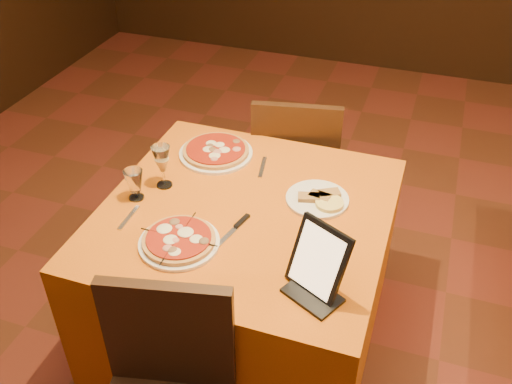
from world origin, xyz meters
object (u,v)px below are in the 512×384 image
(water_glass, at_px, (135,185))
(tablet, at_px, (318,259))
(pizza_far, at_px, (216,152))
(chair_main_far, at_px, (297,166))
(main_table, at_px, (246,278))
(wine_glass, at_px, (162,166))
(pizza_near, at_px, (179,241))

(water_glass, height_order, tablet, tablet)
(pizza_far, bearing_deg, chair_main_far, 60.73)
(main_table, height_order, wine_glass, wine_glass)
(tablet, bearing_deg, wine_glass, -178.91)
(pizza_far, xyz_separation_m, water_glass, (-0.18, -0.40, 0.05))
(pizza_near, height_order, tablet, tablet)
(chair_main_far, relative_size, pizza_near, 3.11)
(chair_main_far, height_order, water_glass, chair_main_far)
(water_glass, bearing_deg, wine_glass, 59.21)
(main_table, relative_size, water_glass, 8.46)
(main_table, xyz_separation_m, water_glass, (-0.44, -0.07, 0.44))
(main_table, xyz_separation_m, pizza_near, (-0.16, -0.27, 0.39))
(pizza_near, height_order, wine_glass, wine_glass)
(wine_glass, relative_size, water_glass, 1.46)
(wine_glass, bearing_deg, pizza_near, -55.75)
(chair_main_far, bearing_deg, main_table, 79.17)
(tablet, bearing_deg, water_glass, -169.79)
(wine_glass, height_order, tablet, tablet)
(main_table, distance_m, tablet, 0.69)
(pizza_near, bearing_deg, wine_glass, 124.25)
(main_table, height_order, tablet, tablet)
(main_table, bearing_deg, chair_main_far, 90.00)
(pizza_far, bearing_deg, wine_glass, -111.49)
(chair_main_far, distance_m, pizza_near, 1.11)
(wine_glass, height_order, water_glass, wine_glass)
(pizza_near, height_order, water_glass, water_glass)
(chair_main_far, relative_size, pizza_far, 2.79)
(pizza_far, distance_m, tablet, 0.89)
(chair_main_far, distance_m, tablet, 1.22)
(chair_main_far, xyz_separation_m, wine_glass, (-0.37, -0.74, 0.39))
(main_table, distance_m, pizza_near, 0.50)
(wine_glass, bearing_deg, pizza_far, 68.51)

